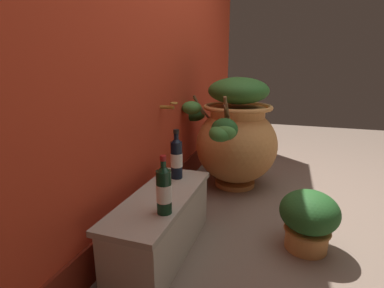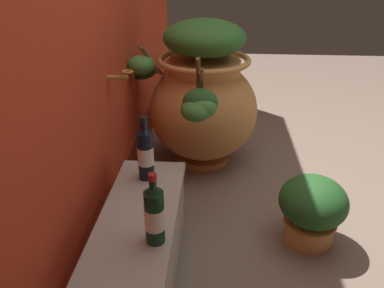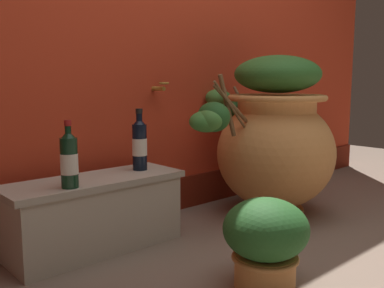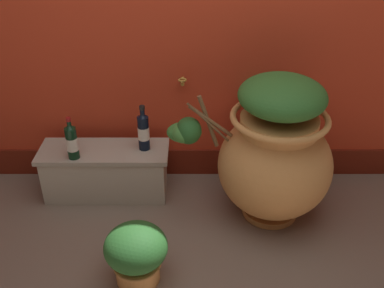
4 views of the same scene
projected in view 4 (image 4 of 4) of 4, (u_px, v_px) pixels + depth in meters
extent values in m
cube|color=maroon|center=(194.00, 162.00, 3.22)|extent=(4.40, 0.02, 0.20)
cylinder|color=#B28433|center=(182.00, 81.00, 2.85)|extent=(0.02, 0.10, 0.02)
torus|color=#B28433|center=(182.00, 80.00, 2.79)|extent=(0.06, 0.06, 0.01)
cylinder|color=#D68E4C|center=(269.00, 209.00, 2.89)|extent=(0.35, 0.35, 0.04)
ellipsoid|color=#D68E4C|center=(274.00, 165.00, 2.71)|extent=(0.69, 0.69, 0.65)
cylinder|color=#D68E4C|center=(279.00, 125.00, 2.56)|extent=(0.45, 0.45, 0.10)
torus|color=#D68E4C|center=(280.00, 117.00, 2.54)|extent=(0.57, 0.57, 0.04)
cylinder|color=brown|center=(210.00, 121.00, 2.55)|extent=(0.26, 0.02, 0.21)
ellipsoid|color=#235623|center=(188.00, 130.00, 2.58)|extent=(0.15, 0.18, 0.15)
cylinder|color=brown|center=(208.00, 122.00, 2.56)|extent=(0.13, 0.03, 0.33)
ellipsoid|color=#387A33|center=(184.00, 132.00, 2.61)|extent=(0.21, 0.16, 0.11)
cylinder|color=brown|center=(208.00, 122.00, 2.54)|extent=(0.25, 0.02, 0.25)
ellipsoid|color=#428438|center=(183.00, 133.00, 2.58)|extent=(0.14, 0.15, 0.11)
cylinder|color=brown|center=(282.00, 96.00, 2.85)|extent=(0.05, 0.16, 0.19)
ellipsoid|color=#235623|center=(282.00, 101.00, 2.95)|extent=(0.13, 0.22, 0.13)
cylinder|color=brown|center=(257.00, 92.00, 2.80)|extent=(0.04, 0.10, 0.17)
ellipsoid|color=#428438|center=(253.00, 92.00, 2.86)|extent=(0.15, 0.17, 0.11)
ellipsoid|color=#2D6628|center=(282.00, 96.00, 2.47)|extent=(0.50, 0.50, 0.22)
cube|color=beige|center=(106.00, 171.00, 2.99)|extent=(0.80, 0.29, 0.34)
cube|color=#AEA592|center=(103.00, 152.00, 2.91)|extent=(0.85, 0.31, 0.03)
cylinder|color=black|center=(143.00, 133.00, 2.86)|extent=(0.07, 0.07, 0.23)
cone|color=black|center=(142.00, 115.00, 2.79)|extent=(0.07, 0.07, 0.04)
cylinder|color=black|center=(142.00, 112.00, 2.78)|extent=(0.03, 0.03, 0.08)
cylinder|color=black|center=(142.00, 108.00, 2.76)|extent=(0.03, 0.03, 0.02)
cylinder|color=white|center=(143.00, 133.00, 2.86)|extent=(0.07, 0.07, 0.09)
cylinder|color=black|center=(72.00, 143.00, 2.77)|extent=(0.07, 0.07, 0.21)
cone|color=black|center=(69.00, 127.00, 2.71)|extent=(0.07, 0.07, 0.04)
cylinder|color=black|center=(69.00, 123.00, 2.69)|extent=(0.03, 0.03, 0.07)
cylinder|color=maroon|center=(68.00, 119.00, 2.68)|extent=(0.03, 0.03, 0.02)
cylinder|color=white|center=(72.00, 144.00, 2.77)|extent=(0.07, 0.07, 0.09)
cylinder|color=#D68E4C|center=(138.00, 270.00, 2.39)|extent=(0.23, 0.23, 0.13)
torus|color=#C58346|center=(137.00, 263.00, 2.36)|extent=(0.26, 0.26, 0.02)
ellipsoid|color=#235623|center=(136.00, 247.00, 2.30)|extent=(0.33, 0.33, 0.23)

